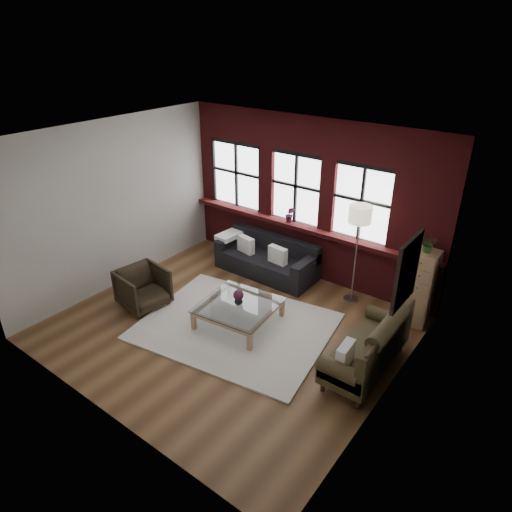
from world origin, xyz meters
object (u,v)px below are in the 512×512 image
Objects in this scene: floor_lamp at (356,251)px; coffee_table at (239,314)px; armchair at (143,288)px; drawer_chest at (420,288)px; dark_sofa at (266,257)px; vintage_settee at (367,344)px; vase at (239,301)px.

coffee_table is at bearing -122.60° from floor_lamp.
drawer_chest is at bearing -51.43° from armchair.
dark_sofa is at bearing -175.85° from floor_lamp.
floor_lamp is (1.88, 0.14, 0.64)m from dark_sofa.
vintage_settee reaches higher than coffee_table.
dark_sofa reaches higher than coffee_table.
vintage_settee is 11.97× the size of vase.
dark_sofa is 3.29m from vintage_settee.
floor_lamp reaches higher than vintage_settee.
coffee_table is 2.38m from floor_lamp.
vase is at bearing -116.57° from coffee_table.
vintage_settee is at bearing 5.57° from coffee_table.
dark_sofa is at bearing -177.28° from drawer_chest.
vintage_settee is 2.03m from floor_lamp.
drawer_chest is (0.17, 1.67, 0.21)m from vintage_settee.
armchair is (-1.08, -2.33, -0.01)m from dark_sofa.
armchair is 0.59× the size of drawer_chest.
vintage_settee is 2.25m from vase.
vintage_settee is at bearing -27.62° from dark_sofa.
coffee_table is at bearing -68.72° from dark_sofa.
drawer_chest reaches higher than vintage_settee.
dark_sofa is 1.87m from vase.
floor_lamp is at bearing 121.88° from vintage_settee.
vase is at bearing -174.43° from vintage_settee.
coffee_table is at bearing -141.89° from drawer_chest.
vintage_settee is 1.31× the size of drawer_chest.
armchair is at bearing -140.19° from floor_lamp.
floor_lamp is at bearing 4.15° from dark_sofa.
coffee_table is at bearing 63.43° from vase.
armchair reaches higher than coffee_table.
armchair is 0.40× the size of floor_lamp.
vase is at bearing -141.89° from drawer_chest.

